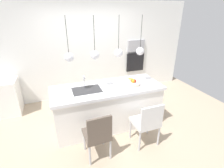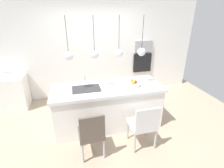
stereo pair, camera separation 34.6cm
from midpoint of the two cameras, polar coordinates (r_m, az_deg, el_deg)
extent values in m
plane|color=tan|center=(3.92, -4.01, -13.25)|extent=(6.60, 6.60, 0.00)
cube|color=white|center=(4.87, -10.00, 10.80)|extent=(6.00, 0.10, 2.60)
cube|color=white|center=(3.68, -4.19, -7.94)|extent=(2.19, 0.81, 0.85)
cube|color=white|center=(3.47, -4.41, -1.50)|extent=(2.25, 0.87, 0.06)
cube|color=#2D2D30|center=(3.38, -11.37, -2.12)|extent=(0.56, 0.40, 0.02)
cylinder|color=silver|center=(3.55, -12.16, 1.12)|extent=(0.02, 0.02, 0.22)
cylinder|color=silver|center=(3.44, -12.09, 2.19)|extent=(0.02, 0.16, 0.02)
cylinder|color=beige|center=(3.53, 4.35, 0.04)|extent=(0.29, 0.29, 0.06)
sphere|color=red|center=(3.52, 4.88, 0.97)|extent=(0.07, 0.07, 0.07)
sphere|color=red|center=(3.54, 4.16, 1.15)|extent=(0.07, 0.07, 0.07)
sphere|color=orange|center=(3.51, 4.32, 0.90)|extent=(0.07, 0.07, 0.07)
ellipsoid|color=yellow|center=(3.54, 4.01, 1.54)|extent=(0.17, 0.15, 0.08)
cube|color=#9E9EA3|center=(5.23, 6.13, 12.63)|extent=(0.54, 0.08, 0.34)
cube|color=black|center=(5.34, 5.90, 7.36)|extent=(0.56, 0.08, 0.56)
cube|color=brown|center=(3.00, -8.65, -16.49)|extent=(0.43, 0.44, 0.06)
cube|color=brown|center=(2.70, -7.93, -15.05)|extent=(0.40, 0.05, 0.42)
cylinder|color=#B2B2B7|center=(3.32, -6.10, -16.95)|extent=(0.04, 0.04, 0.40)
cylinder|color=#B2B2B7|center=(3.27, -12.41, -18.21)|extent=(0.04, 0.04, 0.40)
cylinder|color=#B2B2B7|center=(3.05, -4.00, -21.16)|extent=(0.04, 0.04, 0.40)
cylinder|color=#B2B2B7|center=(3.00, -11.00, -22.66)|extent=(0.04, 0.04, 0.40)
cube|color=silver|center=(3.24, 7.98, -12.64)|extent=(0.46, 0.44, 0.06)
cube|color=silver|center=(2.97, 10.04, -11.00)|extent=(0.43, 0.05, 0.41)
cylinder|color=#B2B2B7|center=(3.59, 9.19, -13.37)|extent=(0.04, 0.04, 0.42)
cylinder|color=#B2B2B7|center=(3.44, 3.25, -14.93)|extent=(0.04, 0.04, 0.42)
cylinder|color=#B2B2B7|center=(3.35, 12.42, -16.81)|extent=(0.04, 0.04, 0.42)
cylinder|color=#B2B2B7|center=(3.19, 6.07, -18.74)|extent=(0.04, 0.04, 0.42)
sphere|color=silver|center=(3.13, -17.35, 8.52)|extent=(0.16, 0.16, 0.16)
cylinder|color=black|center=(3.06, -18.23, 15.40)|extent=(0.01, 0.01, 0.60)
sphere|color=silver|center=(3.18, -8.90, 9.54)|extent=(0.16, 0.16, 0.16)
cylinder|color=black|center=(3.11, -9.35, 16.35)|extent=(0.01, 0.01, 0.60)
sphere|color=silver|center=(3.30, -0.85, 10.32)|extent=(0.16, 0.16, 0.16)
cylinder|color=black|center=(3.23, -0.89, 16.89)|extent=(0.01, 0.01, 0.60)
sphere|color=silver|center=(3.48, 6.55, 10.85)|extent=(0.16, 0.16, 0.16)
cylinder|color=black|center=(3.41, 6.86, 17.09)|extent=(0.01, 0.01, 0.60)
camera|label=1|loc=(0.17, -92.86, -1.25)|focal=27.21mm
camera|label=2|loc=(0.17, 87.14, 1.25)|focal=27.21mm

